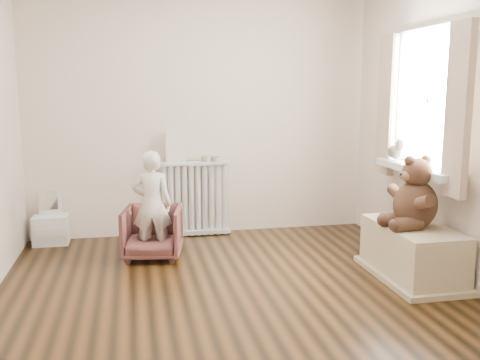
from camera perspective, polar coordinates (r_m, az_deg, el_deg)
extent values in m
cube|color=black|center=(4.21, -0.80, -11.92)|extent=(3.60, 3.60, 0.01)
cube|color=silver|center=(5.69, -4.23, 7.20)|extent=(3.60, 0.02, 2.60)
cube|color=silver|center=(2.18, 7.98, 2.95)|extent=(3.60, 0.02, 2.60)
cube|color=silver|center=(4.60, 21.89, 5.91)|extent=(0.02, 3.60, 2.60)
cube|color=white|center=(4.83, 19.64, 7.98)|extent=(0.03, 0.90, 1.10)
cube|color=silver|center=(4.83, 18.33, 1.13)|extent=(0.22, 1.10, 0.06)
cube|color=beige|center=(4.29, 22.26, 6.86)|extent=(0.06, 0.26, 1.30)
cube|color=beige|center=(5.28, 15.37, 7.65)|extent=(0.06, 0.26, 1.30)
cube|color=silver|center=(5.68, -4.84, -2.09)|extent=(0.75, 0.14, 0.79)
cube|color=beige|center=(5.57, -6.91, 3.54)|extent=(0.20, 0.02, 0.33)
cylinder|color=#A59E8C|center=(5.62, -3.64, 2.28)|extent=(0.10, 0.10, 0.06)
cylinder|color=#A59E8C|center=(5.63, -2.65, 2.27)|extent=(0.09, 0.09, 0.05)
cube|color=silver|center=(5.70, -19.58, -3.77)|extent=(0.34, 0.24, 0.53)
imported|color=brown|center=(5.02, -9.31, -5.54)|extent=(0.60, 0.61, 0.48)
imported|color=white|center=(4.90, -9.37, -2.61)|extent=(0.40, 0.30, 0.99)
cube|color=beige|center=(4.68, 17.91, -7.55)|extent=(0.50, 0.94, 0.44)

